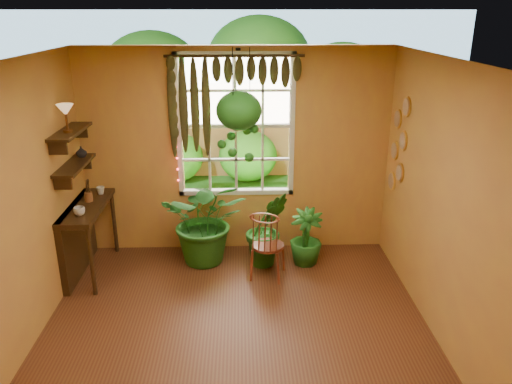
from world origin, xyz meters
TOP-DOWN VIEW (x-y plane):
  - floor at (0.00, 0.00)m, footprint 4.50×4.50m
  - ceiling at (0.00, 0.00)m, footprint 4.50×4.50m
  - wall_back at (0.00, 2.25)m, footprint 4.00×0.00m
  - wall_left at (-2.00, 0.00)m, footprint 0.00×4.50m
  - wall_right at (2.00, 0.00)m, footprint 0.00×4.50m
  - window at (0.00, 2.28)m, footprint 1.52×0.10m
  - valance_vine at (-0.08, 2.16)m, footprint 1.70×0.12m
  - string_lights at (-0.76, 2.19)m, footprint 0.03×0.03m
  - wall_plates at (1.98, 1.79)m, footprint 0.04×0.32m
  - counter_ledge at (-1.91, 1.60)m, footprint 0.40×1.20m
  - shelf_lower at (-1.88, 1.60)m, footprint 0.25×0.90m
  - shelf_upper at (-1.88, 1.60)m, footprint 0.25×0.90m
  - backyard at (0.24, 6.87)m, footprint 14.00×10.00m
  - windsor_chair at (0.37, 1.39)m, footprint 0.48×0.50m
  - potted_plant_left at (-0.38, 1.84)m, footprint 1.11×0.98m
  - potted_plant_mid at (0.39, 1.73)m, footprint 0.64×0.56m
  - potted_plant_right at (0.88, 1.73)m, footprint 0.48×0.48m
  - hanging_basket at (0.05, 1.86)m, footprint 0.55×0.55m
  - cup_a at (-1.78, 1.28)m, footprint 0.14×0.14m
  - cup_b at (-1.72, 1.97)m, footprint 0.13×0.13m
  - brush_jar at (-1.80, 1.72)m, footprint 0.10×0.10m
  - shelf_vase at (-1.87, 1.87)m, footprint 0.15×0.15m
  - tiffany_lamp at (-1.86, 1.48)m, footprint 0.19×0.19m

SIDE VIEW (x-z plane):
  - floor at x=0.00m, z-range 0.00..0.00m
  - windsor_chair at x=0.37m, z-range -0.22..0.82m
  - potted_plant_right at x=0.88m, z-range 0.00..0.74m
  - potted_plant_mid at x=0.39m, z-range 0.00..0.99m
  - counter_ledge at x=-1.91m, z-range 0.10..1.00m
  - potted_plant_left at x=-0.38m, z-range 0.00..1.17m
  - cup_b at x=-1.72m, z-range 0.90..1.00m
  - cup_a at x=-1.78m, z-range 0.90..1.00m
  - brush_jar at x=-1.80m, z-range 0.86..1.22m
  - backyard at x=0.24m, z-range -4.72..7.28m
  - wall_back at x=0.00m, z-range -0.65..3.35m
  - wall_left at x=-2.00m, z-range -0.90..3.60m
  - wall_right at x=2.00m, z-range -0.90..3.60m
  - shelf_lower at x=-1.88m, z-range 1.38..1.42m
  - shelf_vase at x=-1.87m, z-range 1.42..1.55m
  - wall_plates at x=1.98m, z-range 1.00..2.10m
  - window at x=0.00m, z-range 0.77..2.63m
  - string_lights at x=-0.76m, z-range 0.98..2.52m
  - shelf_upper at x=-1.88m, z-range 1.78..1.82m
  - hanging_basket at x=0.05m, z-range 1.25..2.58m
  - tiffany_lamp at x=-1.86m, z-range 1.89..2.21m
  - valance_vine at x=-0.08m, z-range 1.73..2.83m
  - ceiling at x=0.00m, z-range 2.70..2.70m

